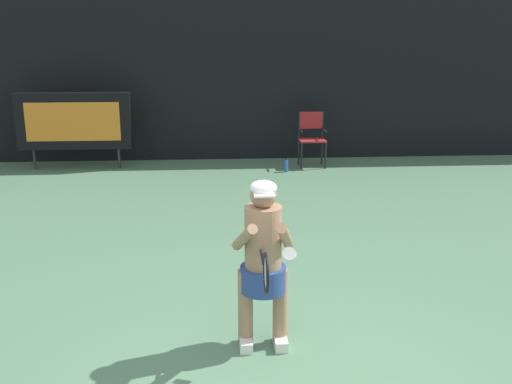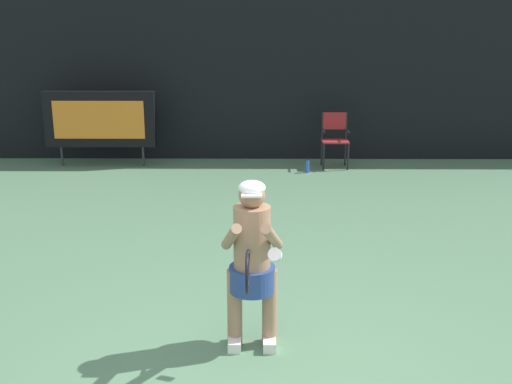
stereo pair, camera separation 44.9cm
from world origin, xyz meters
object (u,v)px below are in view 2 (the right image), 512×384
umpire_chair (335,136)px  tennis_player (252,259)px  scoreboard (100,119)px  tennis_racket (247,272)px  water_bottle (308,166)px

umpire_chair → tennis_player: tennis_player is taller
scoreboard → tennis_player: bearing=-66.0°
umpire_chair → tennis_racket: tennis_racket is taller
tennis_racket → water_bottle: bearing=84.2°
water_bottle → tennis_racket: (-1.00, -7.04, 0.80)m
scoreboard → umpire_chair: (4.68, -0.06, -0.33)m
scoreboard → water_bottle: scoreboard is taller
tennis_racket → scoreboard: bearing=114.5°
tennis_player → umpire_chair: bearing=77.5°
umpire_chair → water_bottle: (-0.57, -0.50, -0.50)m
umpire_chair → tennis_player: (-1.54, -6.98, 0.19)m
scoreboard → umpire_chair: size_ratio=2.04×
scoreboard → tennis_racket: bearing=-67.8°
tennis_player → tennis_racket: tennis_player is taller
tennis_racket → umpire_chair: bearing=80.5°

